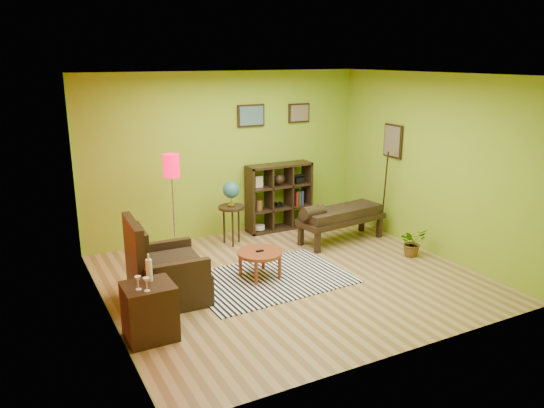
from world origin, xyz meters
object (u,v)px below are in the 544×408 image
coffee_table (260,255)px  side_cabinet (150,311)px  floor_lamp (172,176)px  cube_shelf (280,197)px  armchair (164,276)px  bench (340,215)px  globe_table (231,197)px  potted_plant (412,245)px

coffee_table → side_cabinet: size_ratio=0.67×
floor_lamp → cube_shelf: 2.39m
coffee_table → floor_lamp: floor_lamp is taller
armchair → bench: size_ratio=0.69×
cube_shelf → bench: cube_shelf is taller
globe_table → floor_lamp: bearing=-162.4°
bench → potted_plant: (0.64, -1.08, -0.28)m
coffee_table → side_cabinet: (-1.82, -0.93, -0.01)m
armchair → globe_table: armchair is taller
cube_shelf → globe_table: bearing=-162.9°
coffee_table → floor_lamp: bearing=127.7°
coffee_table → side_cabinet: bearing=-152.9°
coffee_table → cube_shelf: (1.30, 1.80, 0.26)m
floor_lamp → cube_shelf: bearing=17.3°
cube_shelf → armchair: bearing=-145.2°
coffee_table → bench: bearing=21.7°
armchair → floor_lamp: bearing=66.0°
bench → potted_plant: bearing=-59.4°
floor_lamp → side_cabinet: bearing=-114.7°
potted_plant → side_cabinet: bearing=-172.3°
coffee_table → side_cabinet: side_cabinet is taller
bench → potted_plant: size_ratio=3.60×
coffee_table → armchair: armchair is taller
side_cabinet → armchair: bearing=64.2°
armchair → globe_table: (1.61, 1.54, 0.47)m
side_cabinet → globe_table: globe_table is taller
side_cabinet → bench: (3.67, 1.67, 0.14)m
armchair → globe_table: bearing=43.7°
floor_lamp → globe_table: (1.08, 0.34, -0.54)m
side_cabinet → cube_shelf: 4.15m
globe_table → coffee_table: bearing=-98.2°
armchair → cube_shelf: (2.70, 1.88, 0.26)m
potted_plant → globe_table: bearing=141.6°
bench → potted_plant: bench is taller
cube_shelf → bench: bearing=-62.2°
bench → side_cabinet: bearing=-155.6°
armchair → cube_shelf: cube_shelf is taller
floor_lamp → potted_plant: floor_lamp is taller
armchair → globe_table: size_ratio=1.04×
cube_shelf → potted_plant: (1.20, -2.14, -0.43)m
coffee_table → armchair: size_ratio=0.57×
coffee_table → cube_shelf: bearing=54.3°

